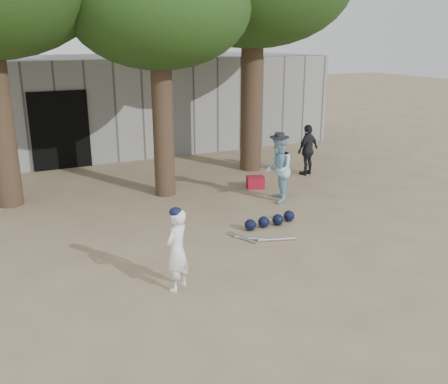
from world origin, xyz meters
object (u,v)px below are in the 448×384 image
spectator_blue (278,169)px  boy_player (177,250)px  spectator_dark (308,150)px  red_bag (255,182)px

spectator_blue → boy_player: bearing=-26.2°
boy_player → spectator_dark: (5.54, 4.55, 0.06)m
spectator_dark → red_bag: spectator_dark is taller
spectator_dark → red_bag: size_ratio=3.29×
boy_player → spectator_blue: size_ratio=0.82×
red_bag → spectator_blue: bearing=-93.2°
boy_player → spectator_blue: 4.58m
boy_player → red_bag: bearing=-169.1°
boy_player → red_bag: (3.62, 4.03, -0.48)m
boy_player → spectator_dark: bearing=-177.7°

